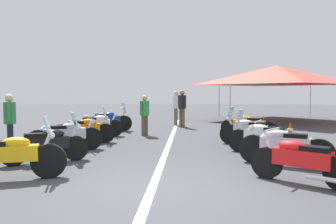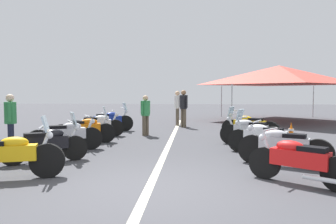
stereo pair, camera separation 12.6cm
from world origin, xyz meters
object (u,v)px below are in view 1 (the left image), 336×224
(traffic_cone_0, at_px, (290,131))
(bystander_0, at_px, (145,112))
(motorcycle_left_row_0, at_px, (8,156))
(motorcycle_left_row_1, at_px, (47,144))
(motorcycle_left_row_4, at_px, (96,125))
(event_tent, at_px, (277,75))
(bystander_3, at_px, (182,105))
(bystander_2, at_px, (10,119))
(motorcycle_right_row_4, at_px, (248,126))
(motorcycle_left_row_2, at_px, (66,135))
(motorcycle_right_row_1, at_px, (284,146))
(motorcycle_right_row_3, at_px, (249,131))
(motorcycle_right_row_2, at_px, (264,137))
(motorcycle_left_row_5, at_px, (107,121))
(motorcycle_left_row_3, at_px, (84,129))
(bystander_1, at_px, (176,105))
(motorcycle_right_row_0, at_px, (301,160))

(traffic_cone_0, bearing_deg, bystander_0, 83.45)
(motorcycle_left_row_0, xyz_separation_m, motorcycle_left_row_1, (1.56, -0.08, -0.02))
(motorcycle_left_row_4, height_order, event_tent, event_tent)
(bystander_3, bearing_deg, bystander_0, 22.45)
(traffic_cone_0, distance_m, bystander_2, 9.15)
(motorcycle_left_row_0, relative_size, motorcycle_right_row_4, 1.12)
(motorcycle_left_row_2, bearing_deg, traffic_cone_0, -7.41)
(motorcycle_right_row_1, bearing_deg, event_tent, -78.03)
(traffic_cone_0, bearing_deg, motorcycle_right_row_3, 131.69)
(motorcycle_right_row_2, height_order, traffic_cone_0, motorcycle_right_row_2)
(motorcycle_left_row_4, relative_size, bystander_2, 1.22)
(bystander_0, bearing_deg, motorcycle_left_row_2, 94.11)
(motorcycle_left_row_2, height_order, bystander_2, bystander_2)
(motorcycle_right_row_1, height_order, bystander_2, bystander_2)
(motorcycle_left_row_1, bearing_deg, motorcycle_left_row_0, -123.33)
(motorcycle_left_row_5, relative_size, motorcycle_right_row_2, 1.06)
(traffic_cone_0, bearing_deg, motorcycle_left_row_0, 130.38)
(motorcycle_left_row_5, bearing_deg, motorcycle_left_row_3, -115.83)
(motorcycle_left_row_2, height_order, motorcycle_right_row_2, motorcycle_right_row_2)
(motorcycle_left_row_4, distance_m, motorcycle_right_row_1, 7.23)
(bystander_2, bearing_deg, motorcycle_left_row_2, -11.85)
(motorcycle_left_row_5, height_order, bystander_1, bystander_1)
(motorcycle_right_row_3, height_order, bystander_2, bystander_2)
(motorcycle_right_row_1, height_order, motorcycle_right_row_3, motorcycle_right_row_3)
(motorcycle_right_row_1, relative_size, traffic_cone_0, 3.18)
(motorcycle_left_row_2, relative_size, bystander_3, 1.07)
(bystander_0, height_order, bystander_2, bystander_2)
(motorcycle_right_row_2, bearing_deg, traffic_cone_0, -87.24)
(motorcycle_right_row_2, bearing_deg, bystander_3, -39.93)
(motorcycle_left_row_4, bearing_deg, event_tent, 24.39)
(motorcycle_right_row_2, bearing_deg, bystander_0, -13.38)
(motorcycle_right_row_4, bearing_deg, motorcycle_right_row_3, 112.47)
(motorcycle_left_row_4, xyz_separation_m, traffic_cone_0, (-0.13, -7.07, -0.16))
(motorcycle_left_row_0, relative_size, bystander_3, 1.22)
(motorcycle_left_row_1, distance_m, motorcycle_left_row_4, 4.56)
(motorcycle_left_row_2, height_order, bystander_1, bystander_1)
(motorcycle_left_row_4, xyz_separation_m, motorcycle_right_row_0, (-6.05, -5.50, -0.01))
(motorcycle_left_row_1, bearing_deg, motorcycle_left_row_4, 60.83)
(motorcycle_left_row_5, xyz_separation_m, bystander_0, (-1.09, -1.74, 0.42))
(bystander_2, bearing_deg, motorcycle_right_row_2, -19.89)
(motorcycle_left_row_3, xyz_separation_m, motorcycle_right_row_2, (-1.53, -5.45, -0.00))
(traffic_cone_0, distance_m, bystander_3, 5.43)
(motorcycle_left_row_0, bearing_deg, event_tent, 41.19)
(motorcycle_left_row_2, height_order, motorcycle_right_row_3, motorcycle_right_row_3)
(motorcycle_left_row_1, height_order, motorcycle_right_row_1, motorcycle_left_row_1)
(traffic_cone_0, bearing_deg, bystander_3, 47.03)
(motorcycle_left_row_0, relative_size, motorcycle_right_row_0, 1.32)
(bystander_1, bearing_deg, bystander_2, 48.74)
(motorcycle_right_row_3, height_order, bystander_0, bystander_0)
(bystander_1, distance_m, event_tent, 6.69)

